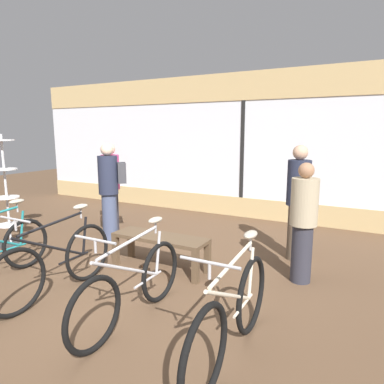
% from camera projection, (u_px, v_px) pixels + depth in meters
% --- Properties ---
extents(ground_plane, '(24.00, 24.00, 0.00)m').
position_uv_depth(ground_plane, '(125.00, 289.00, 4.27)').
color(ground_plane, brown).
extents(shop_back_wall, '(12.00, 0.08, 3.20)m').
position_uv_depth(shop_back_wall, '(243.00, 145.00, 7.60)').
color(shop_back_wall, tan).
rests_on(shop_back_wall, ground_plane).
extents(bicycle_left, '(0.46, 1.78, 1.05)m').
position_uv_depth(bicycle_left, '(56.00, 262.00, 4.05)').
color(bicycle_left, black).
rests_on(bicycle_left, ground_plane).
extents(bicycle_right, '(0.46, 1.76, 1.03)m').
position_uv_depth(bicycle_right, '(132.00, 286.00, 3.48)').
color(bicycle_right, black).
rests_on(bicycle_right, ground_plane).
extents(bicycle_far_right, '(0.46, 1.78, 1.06)m').
position_uv_depth(bicycle_far_right, '(232.00, 316.00, 2.88)').
color(bicycle_far_right, black).
rests_on(bicycle_far_right, ground_plane).
extents(accessory_rack, '(0.48, 0.48, 1.89)m').
position_uv_depth(accessory_rack, '(7.00, 201.00, 5.82)').
color(accessory_rack, '#333333').
rests_on(accessory_rack, ground_plane).
extents(display_bench, '(1.40, 0.44, 0.49)m').
position_uv_depth(display_bench, '(160.00, 242.00, 4.83)').
color(display_bench, brown).
rests_on(display_bench, ground_plane).
extents(customer_near_rack, '(0.39, 0.39, 1.74)m').
position_uv_depth(customer_near_rack, '(298.00, 200.00, 5.11)').
color(customer_near_rack, brown).
rests_on(customer_near_rack, ground_plane).
extents(customer_by_window, '(0.56, 0.46, 1.71)m').
position_uv_depth(customer_by_window, '(110.00, 184.00, 6.61)').
color(customer_by_window, '#2D2D38').
rests_on(customer_by_window, ground_plane).
extents(customer_mid_floor, '(0.44, 0.44, 1.56)m').
position_uv_depth(customer_mid_floor, '(303.00, 221.00, 4.35)').
color(customer_mid_floor, '#2D2D38').
rests_on(customer_mid_floor, ground_plane).
extents(customer_near_bench, '(0.55, 0.54, 1.74)m').
position_uv_depth(customer_near_bench, '(110.00, 189.00, 6.05)').
color(customer_near_bench, '#424C6B').
rests_on(customer_near_bench, ground_plane).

